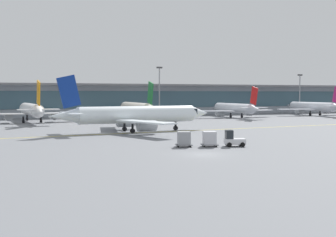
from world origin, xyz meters
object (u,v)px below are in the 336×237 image
gate_airplane_4 (234,108)px  cargo_dolly_trailing (184,139)px  gate_airplane_2 (31,110)px  apron_light_mast_3 (300,92)px  taxiing_regional_jet (136,115)px  apron_light_mast_2 (159,89)px  baggage_tug (233,140)px  cargo_dolly_lead (209,138)px  gate_airplane_5 (313,107)px  gate_airplane_3 (136,109)px

gate_airplane_4 → cargo_dolly_trailing: size_ratio=10.45×
gate_airplane_2 → apron_light_mast_3: size_ratio=2.20×
cargo_dolly_trailing → apron_light_mast_3: apron_light_mast_3 is taller
gate_airplane_4 → apron_light_mast_3: size_ratio=1.98×
taxiing_regional_jet → apron_light_mast_2: apron_light_mast_2 is taller
gate_airplane_4 → baggage_tug: size_ratio=8.96×
gate_airplane_4 → taxiing_regional_jet: taxiing_regional_jet is taller
cargo_dolly_lead → apron_light_mast_3: (69.91, 70.19, 6.21)m
baggage_tug → cargo_dolly_trailing: bearing=180.0°
baggage_tug → apron_light_mast_3: (67.02, 71.14, 6.37)m
gate_airplane_4 → apron_light_mast_2: apron_light_mast_2 is taller
gate_airplane_5 → apron_light_mast_3: bearing=-18.3°
cargo_dolly_lead → apron_light_mast_3: 99.26m
apron_light_mast_3 → baggage_tug: bearing=-133.3°
cargo_dolly_lead → apron_light_mast_2: apron_light_mast_2 is taller
gate_airplane_2 → cargo_dolly_trailing: size_ratio=11.62×
gate_airplane_5 → gate_airplane_3: bearing=92.9°
taxiing_regional_jet → cargo_dolly_lead: 24.09m
gate_airplane_3 → cargo_dolly_trailing: (-11.67, -56.64, -1.83)m
gate_airplane_4 → baggage_tug: gate_airplane_4 is taller
gate_airplane_4 → cargo_dolly_trailing: 68.92m
baggage_tug → cargo_dolly_lead: baggage_tug is taller
taxiing_regional_jet → cargo_dolly_trailing: size_ratio=11.94×
gate_airplane_3 → cargo_dolly_trailing: 57.86m
cargo_dolly_lead → cargo_dolly_trailing: same height
gate_airplane_4 → taxiing_regional_jet: bearing=131.2°
gate_airplane_4 → gate_airplane_2: bearing=91.7°
taxiing_regional_jet → apron_light_mast_2: 53.36m
taxiing_regional_jet → apron_light_mast_3: bearing=28.8°
gate_airplane_2 → apron_light_mast_3: bearing=-84.4°
gate_airplane_3 → baggage_tug: 58.92m
gate_airplane_2 → apron_light_mast_3: apron_light_mast_3 is taller
gate_airplane_3 → taxiing_regional_jet: bearing=163.3°
baggage_tug → apron_light_mast_3: apron_light_mast_3 is taller
taxiing_regional_jet → apron_light_mast_2: bearing=61.0°
taxiing_regional_jet → cargo_dolly_trailing: 22.98m
gate_airplane_2 → gate_airplane_3: gate_airplane_3 is taller
gate_airplane_4 → cargo_dolly_trailing: (-40.14, -56.01, -1.54)m
gate_airplane_2 → gate_airplane_4: 54.46m
gate_airplane_2 → gate_airplane_3: size_ratio=1.00×
gate_airplane_4 → gate_airplane_3: bearing=89.9°
gate_airplane_4 → cargo_dolly_lead: gate_airplane_4 is taller
gate_airplane_3 → taxiing_regional_jet: (-10.84, -33.75, 0.07)m
gate_airplane_5 → apron_light_mast_2: 47.59m
taxiing_regional_jet → baggage_tug: taxiing_regional_jet is taller
gate_airplane_3 → baggage_tug: bearing=175.6°
gate_airplane_5 → cargo_dolly_trailing: gate_airplane_5 is taller
gate_airplane_3 → cargo_dolly_lead: (-8.56, -57.66, -1.83)m
baggage_tug → gate_airplane_5: bearing=61.7°
apron_light_mast_2 → cargo_dolly_lead: bearing=-105.7°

